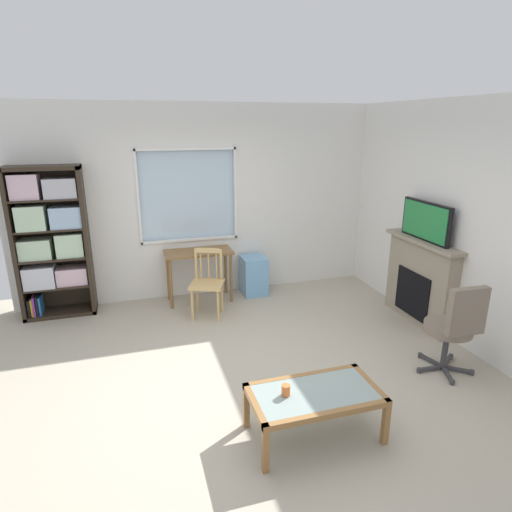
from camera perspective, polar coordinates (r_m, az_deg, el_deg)
The scene contains 12 objects.
ground at distance 4.57m, azimuth -1.59°, elevation -15.84°, with size 6.18×5.91×0.02m, color #B2A893.
wall_back_with_window at distance 6.33m, azimuth -7.46°, elevation 6.95°, with size 5.18×0.15×2.76m.
wall_right at distance 5.31m, azimuth 27.13°, elevation 3.33°, with size 0.12×5.11×2.76m, color silver.
bookshelf at distance 6.15m, azimuth -25.57°, elevation 2.20°, with size 0.90×0.38×1.98m.
desk_under_window at distance 6.16m, azimuth -7.60°, elevation -0.48°, with size 0.95×0.46×0.75m.
wooden_chair at distance 5.73m, azimuth -6.46°, elevation -3.50°, with size 0.54×0.53×0.90m.
plastic_drawer_unit at distance 6.48m, azimuth -0.34°, elevation -2.56°, with size 0.35×0.40×0.57m, color #72ADDB.
fireplace at distance 5.87m, azimuth 20.88°, elevation -3.14°, with size 0.26×1.25×1.10m.
tv at distance 5.65m, azimuth 21.58°, elevation 4.33°, with size 0.06×0.85×0.48m.
office_chair at distance 4.78m, azimuth 24.84°, elevation -8.28°, with size 0.56×0.58×1.00m.
coffee_table at distance 3.70m, azimuth 7.79°, elevation -18.14°, with size 1.06×0.57×0.41m.
sippy_cup at distance 3.58m, azimuth 3.98°, elevation -17.30°, with size 0.07×0.07×0.09m, color orange.
Camera 1 is at (-0.99, -3.70, 2.48)m, focal length 30.19 mm.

